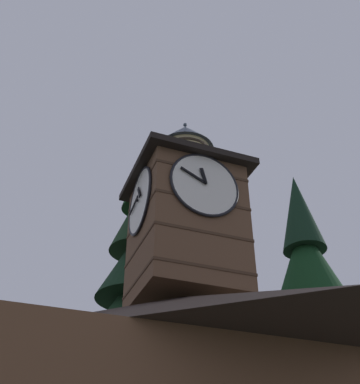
# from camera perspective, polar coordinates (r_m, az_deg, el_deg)

# --- Properties ---
(clock_tower) EXTENTS (4.06, 4.06, 7.76)m
(clock_tower) POSITION_cam_1_polar(r_m,az_deg,el_deg) (17.41, 0.64, -3.11)
(clock_tower) COLOR brown
(clock_tower) RESTS_ON building_main
(pine_tree_behind) EXTENTS (6.55, 6.55, 18.67)m
(pine_tree_behind) POSITION_cam_1_polar(r_m,az_deg,el_deg) (22.53, -5.44, -17.35)
(pine_tree_behind) COLOR #473323
(pine_tree_behind) RESTS_ON ground_plane
(pine_tree_aside) EXTENTS (6.82, 6.82, 16.48)m
(pine_tree_aside) POSITION_cam_1_polar(r_m,az_deg,el_deg) (22.18, 16.63, -20.23)
(pine_tree_aside) COLOR #473323
(pine_tree_aside) RESTS_ON ground_plane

